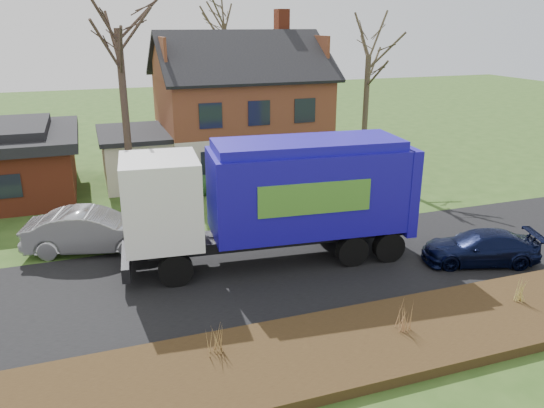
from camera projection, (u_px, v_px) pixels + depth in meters
name	position (u px, v px, depth m)	size (l,w,h in m)	color
ground	(294.00, 268.00, 19.34)	(120.00, 120.00, 0.00)	#2D4C19
road	(294.00, 268.00, 19.34)	(80.00, 7.00, 0.02)	black
mulch_verge	(365.00, 343.00, 14.56)	(80.00, 3.50, 0.30)	black
main_house	(231.00, 103.00, 30.91)	(12.95, 8.95, 9.26)	beige
garbage_truck	(278.00, 193.00, 19.25)	(10.81, 3.74, 4.55)	black
silver_sedan	(92.00, 231.00, 20.59)	(1.77, 5.08, 1.67)	#9EA0A6
navy_wagon	(480.00, 247.00, 19.62)	(1.72, 4.22, 1.23)	black
tree_front_east	(370.00, 34.00, 28.80)	(3.50, 3.50, 9.73)	#463C2A
tree_back	(224.00, 7.00, 36.95)	(3.62, 3.62, 11.45)	#3F3626
grass_clump_west	(215.00, 338.00, 13.77)	(0.33, 0.27, 0.87)	#9E7A45
grass_clump_mid	(404.00, 317.00, 14.75)	(0.32, 0.26, 0.88)	#AB7A4B
grass_clump_east	(522.00, 290.00, 16.33)	(0.31, 0.26, 0.78)	tan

